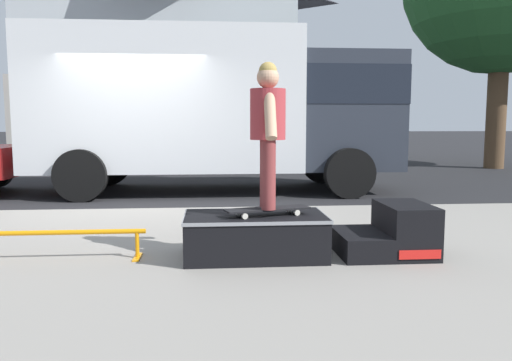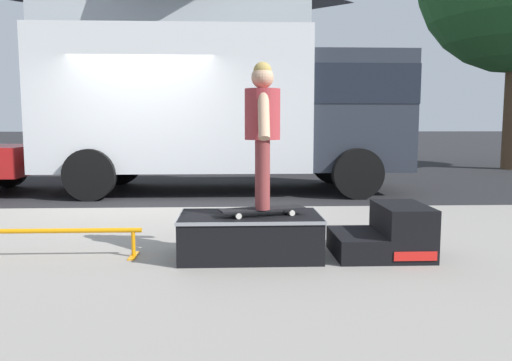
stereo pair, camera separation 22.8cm
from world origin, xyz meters
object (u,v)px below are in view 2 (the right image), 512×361
skateboard (262,209)px  box_truck (227,104)px  grind_rail (54,235)px  kicker_ramp (388,234)px  skater_kid (262,123)px  skate_box (250,234)px

skateboard → box_truck: 5.68m
grind_rail → kicker_ramp: bearing=-1.0°
skater_kid → kicker_ramp: bearing=2.7°
skate_box → skateboard: (0.11, -0.06, 0.24)m
skate_box → skater_kid: bearing=-26.9°
skater_kid → grind_rail: bearing=176.6°
skateboard → box_truck: box_truck is taller
grind_rail → skateboard: skateboard is taller
skate_box → grind_rail: bearing=178.2°
kicker_ramp → skateboard: 1.20m
kicker_ramp → box_truck: size_ratio=0.12×
grind_rail → box_truck: size_ratio=0.23×
skate_box → box_truck: size_ratio=0.19×
box_truck → kicker_ramp: bearing=-74.2°
skateboard → skate_box: bearing=153.1°
skateboard → kicker_ramp: bearing=2.7°
skate_box → grind_rail: size_ratio=0.81×
skate_box → box_truck: (-0.27, 5.50, 1.37)m
box_truck → skater_kid: bearing=-86.0°
skate_box → grind_rail: skate_box is taller
grind_rail → skater_kid: bearing=-3.4°
skater_kid → box_truck: bearing=94.0°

